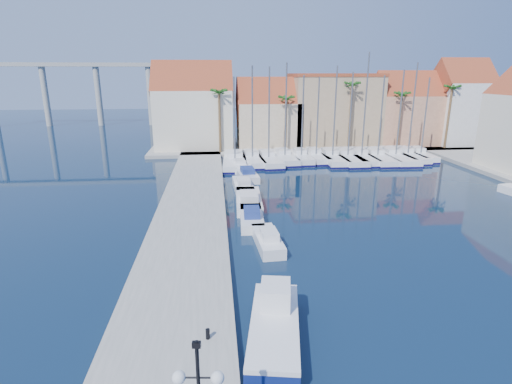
{
  "coord_description": "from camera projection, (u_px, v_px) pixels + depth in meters",
  "views": [
    {
      "loc": [
        -6.67,
        -18.25,
        11.87
      ],
      "look_at": [
        -3.64,
        11.58,
        3.0
      ],
      "focal_mm": 28.0,
      "sensor_mm": 36.0,
      "label": 1
    }
  ],
  "objects": [
    {
      "name": "sailboat_6",
      "position": [
        331.0,
        157.0,
        56.51
      ],
      "size": [
        3.06,
        10.55,
        12.96
      ],
      "rotation": [
        0.0,
        0.0,
        -0.03
      ],
      "color": "white",
      "rests_on": "ground"
    },
    {
      "name": "sailboat_8",
      "position": [
        360.0,
        156.0,
        56.87
      ],
      "size": [
        3.1,
        10.51,
        14.7
      ],
      "rotation": [
        0.0,
        0.0,
        -0.03
      ],
      "color": "white",
      "rests_on": "ground"
    },
    {
      "name": "motorboat_west_2",
      "position": [
        249.0,
        200.0,
        37.46
      ],
      "size": [
        2.63,
        7.3,
        1.4
      ],
      "rotation": [
        0.0,
        0.0,
        -0.05
      ],
      "color": "white",
      "rests_on": "ground"
    },
    {
      "name": "building_2",
      "position": [
        333.0,
        109.0,
        66.7
      ],
      "size": [
        14.2,
        10.2,
        11.5
      ],
      "color": "tan",
      "rests_on": "shore_north"
    },
    {
      "name": "sailboat_2",
      "position": [
        268.0,
        159.0,
        55.31
      ],
      "size": [
        3.29,
        10.19,
        12.82
      ],
      "rotation": [
        0.0,
        0.0,
        0.06
      ],
      "color": "white",
      "rests_on": "ground"
    },
    {
      "name": "motorboat_west_4",
      "position": [
        247.0,
        174.0,
        47.34
      ],
      "size": [
        2.57,
        6.59,
        1.4
      ],
      "rotation": [
        0.0,
        0.0,
        0.08
      ],
      "color": "white",
      "rests_on": "ground"
    },
    {
      "name": "bollard",
      "position": [
        208.0,
        334.0,
        17.8
      ],
      "size": [
        0.19,
        0.19,
        0.48
      ],
      "primitive_type": "cylinder",
      "color": "black",
      "rests_on": "quay_west"
    },
    {
      "name": "building_0",
      "position": [
        194.0,
        109.0,
        63.44
      ],
      "size": [
        12.3,
        9.0,
        13.5
      ],
      "color": "beige",
      "rests_on": "shore_north"
    },
    {
      "name": "motorboat_west_3",
      "position": [
        243.0,
        185.0,
        42.52
      ],
      "size": [
        2.05,
        5.95,
        1.4
      ],
      "rotation": [
        0.0,
        0.0,
        0.03
      ],
      "color": "white",
      "rests_on": "ground"
    },
    {
      "name": "sailboat_1",
      "position": [
        252.0,
        159.0,
        55.4
      ],
      "size": [
        3.14,
        10.05,
        12.96
      ],
      "rotation": [
        0.0,
        0.0,
        0.05
      ],
      "color": "white",
      "rests_on": "ground"
    },
    {
      "name": "motorboat_west_1",
      "position": [
        252.0,
        217.0,
        33.05
      ],
      "size": [
        2.1,
        5.78,
        1.4
      ],
      "rotation": [
        0.0,
        0.0,
        -0.05
      ],
      "color": "white",
      "rests_on": "ground"
    },
    {
      "name": "palm_2",
      "position": [
        352.0,
        87.0,
        60.0
      ],
      "size": [
        2.6,
        2.6,
        11.15
      ],
      "color": "brown",
      "rests_on": "shore_north"
    },
    {
      "name": "sailboat_0",
      "position": [
        235.0,
        160.0,
        54.52
      ],
      "size": [
        3.71,
        11.88,
        11.58
      ],
      "rotation": [
        0.0,
        0.0,
        -0.05
      ],
      "color": "white",
      "rests_on": "ground"
    },
    {
      "name": "fishing_boat",
      "position": [
        275.0,
        326.0,
        18.32
      ],
      "size": [
        3.26,
        6.77,
        2.27
      ],
      "rotation": [
        0.0,
        0.0,
        -0.18
      ],
      "color": "navy",
      "rests_on": "ground"
    },
    {
      "name": "building_3",
      "position": [
        404.0,
        111.0,
        67.02
      ],
      "size": [
        10.3,
        8.0,
        12.0
      ],
      "color": "tan",
      "rests_on": "shore_north"
    },
    {
      "name": "sailboat_5",
      "position": [
        315.0,
        156.0,
        57.19
      ],
      "size": [
        2.96,
        8.92,
        11.54
      ],
      "rotation": [
        0.0,
        0.0,
        0.07
      ],
      "color": "white",
      "rests_on": "ground"
    },
    {
      "name": "palm_0",
      "position": [
        219.0,
        94.0,
        58.33
      ],
      "size": [
        2.6,
        2.6,
        10.15
      ],
      "color": "brown",
      "rests_on": "shore_north"
    },
    {
      "name": "sailboat_4",
      "position": [
        301.0,
        157.0,
        56.65
      ],
      "size": [
        2.28,
        8.53,
        11.77
      ],
      "rotation": [
        0.0,
        0.0,
        0.0
      ],
      "color": "white",
      "rests_on": "ground"
    },
    {
      "name": "palm_3",
      "position": [
        402.0,
        96.0,
        61.18
      ],
      "size": [
        2.6,
        2.6,
        9.65
      ],
      "color": "brown",
      "rests_on": "shore_north"
    },
    {
      "name": "motorboat_west_5",
      "position": [
        239.0,
        166.0,
        51.6
      ],
      "size": [
        2.35,
        5.97,
        1.4
      ],
      "rotation": [
        0.0,
        0.0,
        0.08
      ],
      "color": "white",
      "rests_on": "ground"
    },
    {
      "name": "building_4",
      "position": [
        459.0,
        105.0,
        66.62
      ],
      "size": [
        8.3,
        8.0,
        14.0
      ],
      "color": "silver",
      "rests_on": "shore_north"
    },
    {
      "name": "sailboat_7",
      "position": [
        346.0,
        157.0,
        56.66
      ],
      "size": [
        3.06,
        11.15,
        12.19
      ],
      "rotation": [
        0.0,
        0.0,
        0.01
      ],
      "color": "white",
      "rests_on": "ground"
    },
    {
      "name": "palm_1",
      "position": [
        286.0,
        100.0,
        59.57
      ],
      "size": [
        2.6,
        2.6,
        9.15
      ],
      "color": "brown",
      "rests_on": "shore_north"
    },
    {
      "name": "viaduct",
      "position": [
        74.0,
        81.0,
        92.96
      ],
      "size": [
        48.0,
        2.2,
        14.45
      ],
      "color": "#9E9E99",
      "rests_on": "ground"
    },
    {
      "name": "quay_west",
      "position": [
        190.0,
        219.0,
        33.36
      ],
      "size": [
        6.0,
        77.0,
        0.5
      ],
      "primitive_type": "cube",
      "color": "gray",
      "rests_on": "ground"
    },
    {
      "name": "ground",
      "position": [
        345.0,
        304.0,
        21.42
      ],
      "size": [
        260.0,
        260.0,
        0.0
      ],
      "primitive_type": "plane",
      "color": "black",
      "rests_on": "ground"
    },
    {
      "name": "sailboat_12",
      "position": [
        419.0,
        155.0,
        58.1
      ],
      "size": [
        2.59,
        8.4,
        11.45
      ],
      "rotation": [
        0.0,
        0.0,
        -0.05
      ],
      "color": "white",
      "rests_on": "ground"
    },
    {
      "name": "palm_4",
      "position": [
        452.0,
        90.0,
        61.69
      ],
      "size": [
        2.6,
        2.6,
        10.65
      ],
      "color": "brown",
      "rests_on": "shore_north"
    },
    {
      "name": "building_1",
      "position": [
        268.0,
        116.0,
        64.95
      ],
      "size": [
        10.3,
        8.0,
        11.0
      ],
      "color": "tan",
      "rests_on": "shore_north"
    },
    {
      "name": "sailboat_3",
      "position": [
        284.0,
        157.0,
        56.51
      ],
      "size": [
        3.14,
        9.5,
        13.36
      ],
      "rotation": [
        0.0,
        0.0,
        0.07
      ],
      "color": "white",
      "rests_on": "ground"
    },
    {
      "name": "sailboat_10",
      "position": [
        394.0,
        156.0,
        57.38
      ],
      "size": [
        3.43,
        11.84,
        12.44
      ],
      "rotation": [
        0.0,
        0.0,
        -0.03
      ],
      "color": "white",
      "rests_on": "ground"
    },
    {
      "name": "sailboat_9",
      "position": [
        376.0,
        157.0,
        56.88
      ],
      "size": [
        3.06,
        10.97,
        11.73
      ],
      "rotation": [
        0.0,
        0.0,
        -0.02
      ],
      "color": "white",
      "rests_on": "ground"
    },
    {
      "name": "motorboat_west_0",
      "position": [
        268.0,
        240.0,
        28.5
      ],
      "size": [
        1.93,
        5.13,
        1.4
      ],
      "rotation": [
        0.0,
        0.0,
        0.06
      ],
      "color": "white",
      "rests_on": "ground"
    },
    {
      "name": "shore_north",
      "position": [
        314.0,
        145.0,
        68.11
      ],
      "size": [
        54.0,
        16.0,
        0.5
      ],
      "primitive_type": "cube",
      "color": "gray",
      "rests_on": "ground"
    },
    {
      "name": "sailboat_11",
      "position": [
        406.0,
        155.0,
        57.9
      ],
      "size": [
        2.83,
        10.07,
        13.41
      ],
      "rotation": [
        0.0,
        0.0,
        0.02
      ],
      "color": "white",
      "rests_on": "ground"
    }
  ]
}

